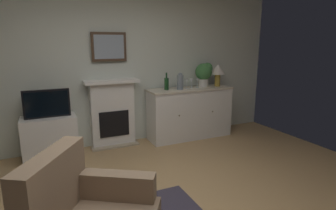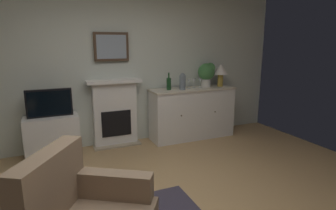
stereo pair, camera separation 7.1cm
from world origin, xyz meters
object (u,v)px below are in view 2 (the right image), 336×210
object	(u,v)px
table_lamp	(221,71)
tv_set	(49,103)
framed_picture	(111,47)
sideboard_cabinet	(192,113)
wine_glass_right	(200,81)
wine_bottle	(169,83)
wine_glass_center	(194,81)
vase_decorative	(182,81)
tv_cabinet	(53,137)
potted_plant_small	(207,73)
fireplace_unit	(115,113)
wine_glass_left	(189,82)

from	to	relation	value
table_lamp	tv_set	xyz separation A→B (m)	(-2.89, -0.01, -0.34)
framed_picture	sideboard_cabinet	distance (m)	1.79
wine_glass_right	sideboard_cabinet	bearing A→B (deg)	179.44
sideboard_cabinet	wine_glass_right	world-z (taller)	wine_glass_right
wine_glass_right	tv_set	world-z (taller)	wine_glass_right
wine_bottle	wine_glass_right	bearing A→B (deg)	-1.84
wine_glass_center	vase_decorative	world-z (taller)	vase_decorative
framed_picture	wine_bottle	distance (m)	1.10
tv_cabinet	wine_glass_center	bearing A→B (deg)	0.11
table_lamp	wine_bottle	world-z (taller)	table_lamp
tv_set	potted_plant_small	distance (m)	2.65
wine_glass_right	table_lamp	bearing A→B (deg)	0.19
framed_picture	tv_cabinet	world-z (taller)	framed_picture
fireplace_unit	wine_glass_center	bearing A→B (deg)	-6.52
fireplace_unit	wine_glass_left	size ratio (longest dim) A/B	6.67
framed_picture	wine_glass_left	bearing A→B (deg)	-10.17
framed_picture	wine_glass_right	bearing A→B (deg)	-8.53
fireplace_unit	sideboard_cabinet	xyz separation A→B (m)	(1.35, -0.18, -0.10)
sideboard_cabinet	wine_glass_left	size ratio (longest dim) A/B	9.23
wine_glass_left	potted_plant_small	world-z (taller)	potted_plant_small
tv_cabinet	wine_glass_right	bearing A→B (deg)	-0.38
sideboard_cabinet	potted_plant_small	size ratio (longest dim) A/B	3.54
wine_bottle	wine_glass_right	xyz separation A→B (m)	(0.59, -0.02, 0.01)
fireplace_unit	framed_picture	distance (m)	1.07
framed_picture	table_lamp	xyz separation A→B (m)	(1.91, -0.22, -0.44)
wine_glass_left	tv_set	distance (m)	2.25
table_lamp	wine_glass_left	bearing A→B (deg)	-179.49
sideboard_cabinet	wine_bottle	distance (m)	0.71
vase_decorative	wine_glass_left	bearing A→B (deg)	16.51
table_lamp	wine_glass_center	size ratio (longest dim) A/B	2.42
framed_picture	tv_cabinet	distance (m)	1.63
table_lamp	wine_bottle	distance (m)	1.03
vase_decorative	potted_plant_small	size ratio (longest dim) A/B	0.65
wine_glass_center	tv_set	bearing A→B (deg)	-179.33
tv_cabinet	wine_bottle	bearing A→B (deg)	0.08
framed_picture	wine_glass_center	world-z (taller)	framed_picture
vase_decorative	tv_set	xyz separation A→B (m)	(-2.10, 0.04, -0.20)
wine_bottle	tv_cabinet	xyz separation A→B (m)	(-1.87, -0.00, -0.69)
sideboard_cabinet	tv_cabinet	bearing A→B (deg)	179.63
wine_bottle	potted_plant_small	bearing A→B (deg)	2.10
table_lamp	tv_cabinet	bearing A→B (deg)	179.70
framed_picture	tv_set	world-z (taller)	framed_picture
wine_glass_center	vase_decorative	distance (m)	0.27
wine_glass_center	wine_glass_right	distance (m)	0.11
wine_bottle	vase_decorative	world-z (taller)	wine_bottle
wine_glass_right	potted_plant_small	distance (m)	0.22
table_lamp	wine_glass_center	distance (m)	0.56
tv_cabinet	potted_plant_small	distance (m)	2.76
wine_glass_left	wine_glass_center	distance (m)	0.11
vase_decorative	tv_set	bearing A→B (deg)	178.86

